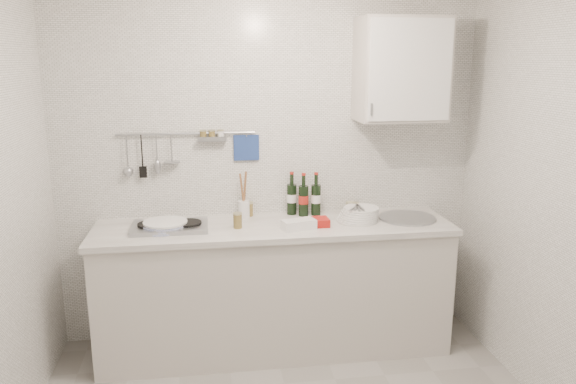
% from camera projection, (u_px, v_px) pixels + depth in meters
% --- Properties ---
extents(back_wall, '(3.00, 0.02, 2.50)m').
position_uv_depth(back_wall, '(269.00, 169.00, 4.04)').
color(back_wall, silver).
rests_on(back_wall, floor).
extents(counter, '(2.44, 0.64, 0.96)m').
position_uv_depth(counter, '(275.00, 291.00, 3.95)').
color(counter, beige).
rests_on(counter, floor).
extents(wall_rail, '(0.98, 0.09, 0.34)m').
position_uv_depth(wall_rail, '(184.00, 147.00, 3.89)').
color(wall_rail, '#93969B').
rests_on(wall_rail, back_wall).
extents(wall_cabinet, '(0.60, 0.38, 0.70)m').
position_uv_depth(wall_cabinet, '(401.00, 70.00, 3.84)').
color(wall_cabinet, beige).
rests_on(wall_cabinet, back_wall).
extents(plate_stack_hob, '(0.32, 0.31, 0.05)m').
position_uv_depth(plate_stack_hob, '(164.00, 226.00, 3.71)').
color(plate_stack_hob, '#4A5AA7').
rests_on(plate_stack_hob, counter).
extents(plate_stack_sink, '(0.30, 0.29, 0.10)m').
position_uv_depth(plate_stack_sink, '(359.00, 214.00, 3.92)').
color(plate_stack_sink, white).
rests_on(plate_stack_sink, counter).
extents(wine_bottles, '(0.24, 0.13, 0.31)m').
position_uv_depth(wine_bottles, '(304.00, 194.00, 4.03)').
color(wine_bottles, black).
rests_on(wine_bottles, counter).
extents(butter_dish, '(0.24, 0.16, 0.07)m').
position_uv_depth(butter_dish, '(299.00, 225.00, 3.72)').
color(butter_dish, white).
rests_on(butter_dish, counter).
extents(strawberry_punnet, '(0.13, 0.13, 0.05)m').
position_uv_depth(strawberry_punnet, '(319.00, 222.00, 3.80)').
color(strawberry_punnet, red).
rests_on(strawberry_punnet, counter).
extents(utensil_crock, '(0.08, 0.08, 0.34)m').
position_uv_depth(utensil_crock, '(244.00, 207.00, 3.98)').
color(utensil_crock, white).
rests_on(utensil_crock, counter).
extents(jar_a, '(0.07, 0.07, 0.10)m').
position_uv_depth(jar_a, '(249.00, 209.00, 4.03)').
color(jar_a, brown).
rests_on(jar_a, counter).
extents(jar_b, '(0.07, 0.07, 0.07)m').
position_uv_depth(jar_b, '(350.00, 207.00, 4.14)').
color(jar_b, brown).
rests_on(jar_b, counter).
extents(jar_c, '(0.07, 0.07, 0.09)m').
position_uv_depth(jar_c, '(354.00, 209.00, 4.06)').
color(jar_c, brown).
rests_on(jar_c, counter).
extents(jar_d, '(0.06, 0.06, 0.11)m').
position_uv_depth(jar_d, '(238.00, 220.00, 3.74)').
color(jar_d, brown).
rests_on(jar_d, counter).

